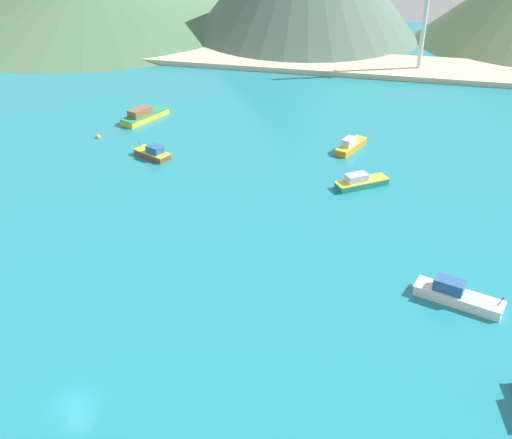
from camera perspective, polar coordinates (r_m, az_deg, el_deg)
name	(u,v)px	position (r m, az deg, el deg)	size (l,w,h in m)	color
ground	(179,241)	(84.58, -7.03, -2.00)	(260.00, 280.00, 0.50)	teal
fishing_boat_0	(144,115)	(125.50, -10.23, 9.39)	(7.08, 11.05, 2.64)	gold
fishing_boat_4	(361,182)	(98.46, 9.57, 3.42)	(8.44, 6.99, 2.32)	#198466
fishing_boat_5	(153,153)	(108.63, -9.43, 6.04)	(7.13, 5.22, 2.25)	brown
fishing_boat_6	(351,145)	(111.27, 8.66, 6.73)	(5.00, 8.32, 2.49)	orange
fishing_boat_7	(456,295)	(75.68, 17.89, -6.62)	(10.41, 5.62, 2.71)	silver
buoy_0	(98,137)	(119.01, -14.25, 7.34)	(0.92, 0.92, 0.92)	gold
beach_strip	(291,60)	(161.80, 3.26, 14.35)	(247.00, 18.58, 1.20)	#C6B793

